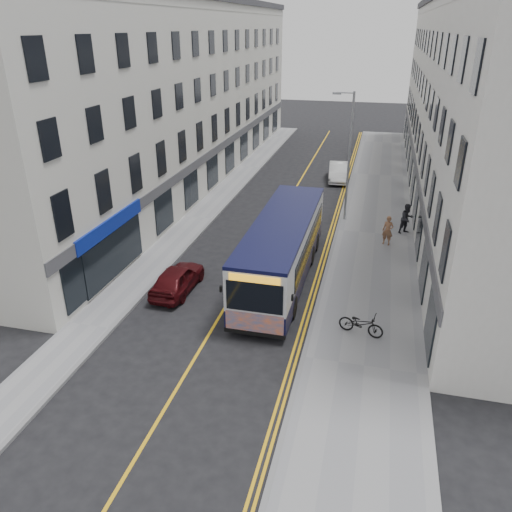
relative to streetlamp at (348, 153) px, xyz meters
The scene contains 17 objects.
ground 15.25m from the streetlamp, 106.58° to the right, with size 140.00×140.00×0.00m, color black.
pavement_east 5.20m from the streetlamp, 43.87° to the right, with size 4.50×64.00×0.12m, color gray.
pavement_west 10.33m from the streetlamp, 167.70° to the right, with size 2.00×64.00×0.12m, color gray.
kerb_east 4.76m from the streetlamp, 94.85° to the right, with size 0.18×64.00×0.13m, color slate.
kerb_west 9.45m from the streetlamp, 166.24° to the right, with size 0.18×64.00×0.13m, color slate.
road_centre_line 6.37m from the streetlamp, 154.37° to the right, with size 0.12×64.00×0.01m, color #EBAC14.
road_dbl_yellow_inner 4.85m from the streetlamp, 107.21° to the right, with size 0.10×64.00×0.01m, color #EBAC14.
road_dbl_yellow_outer 4.83m from the streetlamp, 101.85° to the right, with size 0.10×64.00×0.01m, color #EBAC14.
terrace_east 10.35m from the streetlamp, 43.68° to the left, with size 6.00×46.00×13.00m, color silver.
terrace_west 15.06m from the streetlamp, 152.01° to the left, with size 6.00×46.00×13.00m, color beige.
streetlamp is the anchor object (origin of this frame).
city_bus 9.73m from the streetlamp, 103.79° to the right, with size 2.56×10.98×3.19m.
bicycle 13.81m from the streetlamp, 82.13° to the right, with size 0.64×1.83×0.96m, color black.
pedestrian_near 5.64m from the streetlamp, 52.24° to the right, with size 0.61×0.40×1.67m, color #916042.
pedestrian_far 5.31m from the streetlamp, 21.55° to the right, with size 0.88×0.68×1.81m, color black.
car_white 9.95m from the streetlamp, 97.53° to the left, with size 1.49×4.27×1.41m, color silver.
car_maroon 13.74m from the streetlamp, 120.84° to the right, with size 1.54×3.82×1.30m, color #430B0E.
Camera 1 is at (5.99, -16.64, 11.46)m, focal length 35.00 mm.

